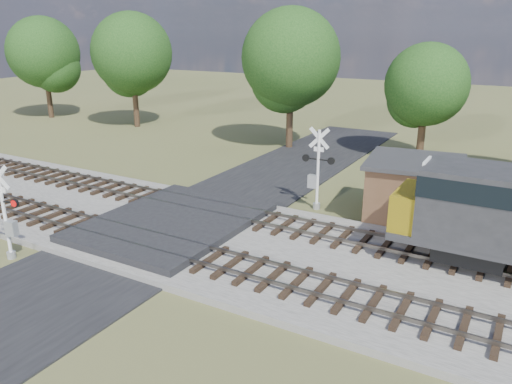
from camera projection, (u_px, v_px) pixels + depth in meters
The scene contains 10 objects.
ground at pixel (167, 233), 24.53m from camera, with size 160.00×160.00×0.00m, color #4D532C.
ballast_bed at pixel (368, 274), 20.18m from camera, with size 140.00×10.00×0.30m, color gray.
road at pixel (167, 232), 24.52m from camera, with size 7.00×60.00×0.08m, color black.
crossing_panel at pixel (173, 224), 24.85m from camera, with size 7.00×9.00×0.62m, color #262628.
track_near at pixel (193, 254), 21.28m from camera, with size 140.00×2.60×0.33m.
track_far at pixel (252, 218), 25.40m from camera, with size 140.00×2.60×0.33m.
crossing_signal_near at pixel (7, 221), 21.30m from camera, with size 1.71×0.43×4.27m.
crossing_signal_far at pixel (316, 176), 27.29m from camera, with size 1.86×0.40×4.61m.
equipment_shed at pixel (413, 190), 25.80m from camera, with size 5.32×5.32×3.24m.
treeline at pixel (353, 67), 37.58m from camera, with size 83.08×9.21×11.37m.
Camera 1 is at (15.08, -17.48, 9.61)m, focal length 35.00 mm.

